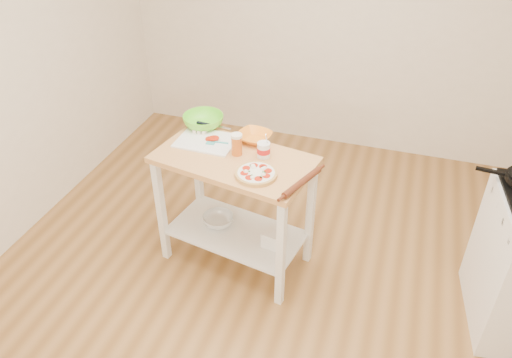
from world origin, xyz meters
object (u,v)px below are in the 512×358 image
object	(u,v)px
green_bowl	(203,121)
beer_pint	(237,144)
shelf_glass_bowl	(218,220)
pizza	(256,173)
cutting_board	(206,140)
knife	(209,125)
rolling_pin	(302,183)
prep_island	(235,189)
shelf_bin	(272,238)
orange_bowl	(254,137)
spatula	(216,143)
yogurt_tub	(264,150)

from	to	relation	value
green_bowl	beer_pint	xyz separation A→B (m)	(0.36, -0.28, 0.03)
beer_pint	shelf_glass_bowl	world-z (taller)	beer_pint
pizza	cutting_board	xyz separation A→B (m)	(-0.46, 0.30, -0.01)
cutting_board	green_bowl	xyz separation A→B (m)	(-0.10, 0.19, 0.04)
pizza	knife	xyz separation A→B (m)	(-0.52, 0.49, 0.00)
knife	rolling_pin	world-z (taller)	rolling_pin
knife	shelf_glass_bowl	world-z (taller)	knife
pizza	beer_pint	distance (m)	0.29
shelf_glass_bowl	beer_pint	bearing A→B (deg)	1.51
knife	green_bowl	distance (m)	0.05
prep_island	beer_pint	xyz separation A→B (m)	(0.01, 0.04, 0.33)
cutting_board	shelf_bin	distance (m)	0.82
orange_bowl	green_bowl	bearing A→B (deg)	169.45
prep_island	spatula	size ratio (longest dim) A/B	7.53
spatula	shelf_bin	world-z (taller)	spatula
pizza	knife	size ratio (longest dim) A/B	0.97
shelf_glass_bowl	shelf_bin	distance (m)	0.46
orange_bowl	beer_pint	distance (m)	0.22
knife	shelf_glass_bowl	distance (m)	0.71
prep_island	knife	xyz separation A→B (m)	(-0.31, 0.33, 0.28)
yogurt_tub	shelf_bin	size ratio (longest dim) A/B	1.57
rolling_pin	shelf_glass_bowl	world-z (taller)	rolling_pin
shelf_glass_bowl	green_bowl	bearing A→B (deg)	124.72
pizza	cutting_board	size ratio (longest dim) A/B	0.65
pizza	cutting_board	distance (m)	0.54
spatula	shelf_glass_bowl	size ratio (longest dim) A/B	0.64
rolling_pin	yogurt_tub	bearing A→B (deg)	142.90
knife	green_bowl	bearing A→B (deg)	-162.08
cutting_board	orange_bowl	size ratio (longest dim) A/B	1.76
pizza	rolling_pin	size ratio (longest dim) A/B	0.73
orange_bowl	spatula	bearing A→B (deg)	-149.43
knife	green_bowl	world-z (taller)	green_bowl
orange_bowl	green_bowl	xyz separation A→B (m)	(-0.41, 0.08, 0.02)
green_bowl	prep_island	bearing A→B (deg)	-42.84
prep_island	green_bowl	xyz separation A→B (m)	(-0.35, 0.33, 0.30)
prep_island	rolling_pin	xyz separation A→B (m)	(0.50, -0.17, 0.28)
prep_island	pizza	bearing A→B (deg)	-37.50
cutting_board	beer_pint	bearing A→B (deg)	-18.76
knife	shelf_bin	bearing A→B (deg)	-26.99
shelf_bin	shelf_glass_bowl	bearing A→B (deg)	167.49
cutting_board	shelf_bin	xyz separation A→B (m)	(0.54, -0.20, -0.59)
orange_bowl	beer_pint	bearing A→B (deg)	-104.69
prep_island	knife	bearing A→B (deg)	133.04
spatula	shelf_bin	bearing A→B (deg)	-24.44
shelf_glass_bowl	prep_island	bearing A→B (deg)	-14.64
prep_island	yogurt_tub	size ratio (longest dim) A/B	6.01
shelf_glass_bowl	shelf_bin	xyz separation A→B (m)	(0.45, -0.10, 0.02)
shelf_glass_bowl	shelf_bin	bearing A→B (deg)	-12.51
beer_pint	shelf_glass_bowl	xyz separation A→B (m)	(-0.16, -0.00, -0.68)
prep_island	shelf_glass_bowl	world-z (taller)	prep_island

